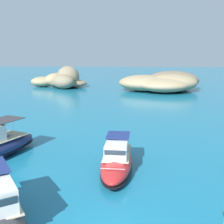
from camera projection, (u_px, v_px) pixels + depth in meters
The scene contains 3 objects.
islet_large at pixel (164, 82), 70.29m from camera, with size 24.07×22.39×4.76m.
islet_small at pixel (61, 80), 77.55m from camera, with size 17.07×14.20×5.84m.
motorboat_red at pixel (117, 161), 21.85m from camera, with size 2.48×8.00×2.50m.
Camera 1 is at (1.15, -11.37, 8.89)m, focal length 45.22 mm.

